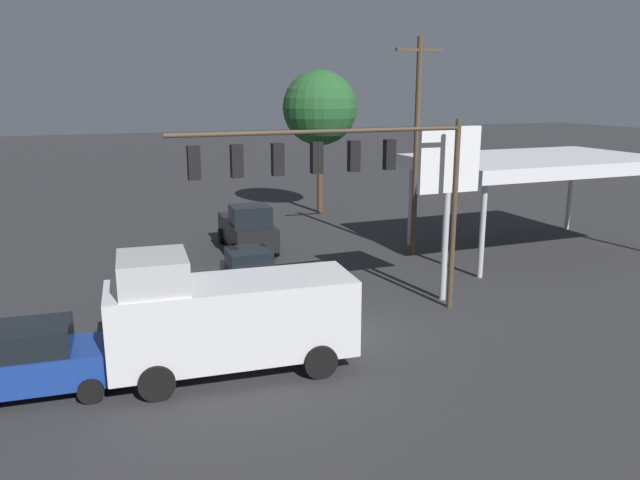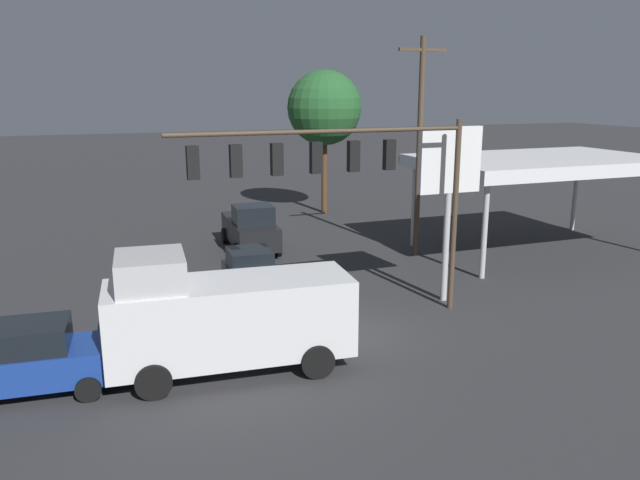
% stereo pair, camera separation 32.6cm
% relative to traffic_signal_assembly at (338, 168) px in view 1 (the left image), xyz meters
% --- Properties ---
extents(ground_plane, '(200.00, 200.00, 0.00)m').
position_rel_traffic_signal_assembly_xyz_m(ground_plane, '(0.18, 0.84, -5.35)').
color(ground_plane, '#2D2D30').
extents(traffic_signal_assembly, '(10.09, 0.43, 6.84)m').
position_rel_traffic_signal_assembly_xyz_m(traffic_signal_assembly, '(0.00, 0.00, 0.00)').
color(traffic_signal_assembly, '#473828').
rests_on(traffic_signal_assembly, ground).
extents(utility_pole, '(2.40, 0.26, 10.15)m').
position_rel_traffic_signal_assembly_xyz_m(utility_pole, '(-6.99, -7.05, 0.01)').
color(utility_pole, '#473828').
rests_on(utility_pole, ground).
extents(gas_station_canopy, '(11.49, 7.29, 4.66)m').
position_rel_traffic_signal_assembly_xyz_m(gas_station_canopy, '(-12.93, -5.76, -1.03)').
color(gas_station_canopy, silver).
rests_on(gas_station_canopy, ground).
extents(price_sign, '(2.48, 0.27, 6.54)m').
position_rel_traffic_signal_assembly_xyz_m(price_sign, '(-4.74, -0.84, -0.43)').
color(price_sign, '#B7B7BC').
rests_on(price_sign, ground).
extents(pickup_parked, '(2.46, 5.29, 2.40)m').
position_rel_traffic_signal_assembly_xyz_m(pickup_parked, '(0.24, -10.77, -4.24)').
color(pickup_parked, black).
rests_on(pickup_parked, ground).
extents(sedan_far, '(4.53, 2.33, 1.93)m').
position_rel_traffic_signal_assembly_xyz_m(sedan_far, '(9.41, 1.77, -4.40)').
color(sedan_far, navy).
rests_on(sedan_far, ground).
extents(delivery_truck, '(6.96, 2.98, 3.58)m').
position_rel_traffic_signal_assembly_xyz_m(delivery_truck, '(4.35, 2.29, -3.66)').
color(delivery_truck, silver).
rests_on(delivery_truck, ground).
extents(hatchback_crossing, '(2.14, 3.89, 1.97)m').
position_rel_traffic_signal_assembly_xyz_m(hatchback_crossing, '(2.15, -3.29, -4.41)').
color(hatchback_crossing, '#474C51').
rests_on(hatchback_crossing, ground).
extents(street_tree, '(4.66, 4.66, 9.01)m').
position_rel_traffic_signal_assembly_xyz_m(street_tree, '(-6.66, -18.51, 1.30)').
color(street_tree, '#4C331E').
rests_on(street_tree, ground).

